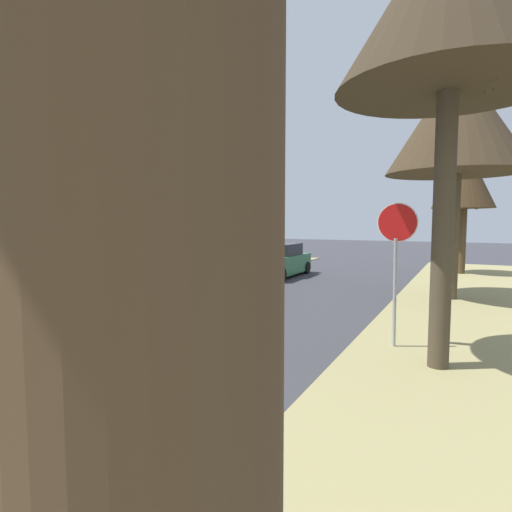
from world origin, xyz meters
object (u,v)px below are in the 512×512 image
object	(u,v)px
parked_sedan_white	(16,318)
parked_sedan_green	(279,261)
street_tree_right_mid_b	(457,119)
street_tree_right_far	(464,178)
parked_sedan_tan	(209,277)
stop_sign_far	(397,243)
street_tree_left_far	(193,159)
parked_motorcycle	(47,450)
street_tree_left_mid_b	(95,126)

from	to	relation	value
parked_sedan_white	parked_sedan_green	xyz separation A→B (m)	(-0.15, 13.12, 0.00)
street_tree_right_mid_b	street_tree_right_far	xyz separation A→B (m)	(0.17, 7.72, -1.18)
parked_sedan_tan	parked_sedan_white	bearing A→B (deg)	-90.31
street_tree_right_far	stop_sign_far	bearing A→B (deg)	-94.12
street_tree_right_far	parked_sedan_tan	bearing A→B (deg)	-124.36
stop_sign_far	street_tree_left_far	world-z (taller)	street_tree_left_far
street_tree_right_far	parked_sedan_white	xyz separation A→B (m)	(-7.64, -17.93, -4.06)
street_tree_left_far	parked_sedan_white	bearing A→B (deg)	-73.28
stop_sign_far	parked_sedan_white	bearing A→B (deg)	-150.13
parked_sedan_green	parked_sedan_white	bearing A→B (deg)	-89.35
parked_motorcycle	street_tree_right_far	bearing A→B (deg)	81.12
stop_sign_far	parked_sedan_white	world-z (taller)	stop_sign_far
street_tree_right_mid_b	stop_sign_far	bearing A→B (deg)	-97.52
parked_sedan_green	parked_sedan_tan	bearing A→B (deg)	-88.32
stop_sign_far	street_tree_left_mid_b	world-z (taller)	street_tree_left_mid_b
street_tree_left_mid_b	parked_motorcycle	world-z (taller)	street_tree_left_mid_b
street_tree_left_far	parked_sedan_white	world-z (taller)	street_tree_left_far
parked_sedan_green	street_tree_left_far	bearing A→B (deg)	-136.76
street_tree_right_mid_b	parked_motorcycle	size ratio (longest dim) A/B	3.78
parked_sedan_tan	parked_motorcycle	size ratio (longest dim) A/B	2.16
street_tree_left_far	parked_motorcycle	bearing A→B (deg)	-59.72
stop_sign_far	street_tree_right_far	bearing A→B (deg)	85.88
parked_motorcycle	parked_sedan_white	bearing A→B (deg)	149.91
street_tree_left_mid_b	parked_motorcycle	distance (m)	11.66
street_tree_left_mid_b	parked_sedan_white	size ratio (longest dim) A/B	1.63
street_tree_right_mid_b	street_tree_left_far	world-z (taller)	street_tree_right_mid_b
parked_motorcycle	parked_sedan_tan	bearing A→B (deg)	115.10
street_tree_right_mid_b	parked_sedan_tan	world-z (taller)	street_tree_right_mid_b
parked_sedan_tan	parked_motorcycle	xyz separation A→B (m)	(4.40, -9.38, -0.24)
street_tree_left_far	parked_motorcycle	size ratio (longest dim) A/B	3.54
stop_sign_far	parked_sedan_green	bearing A→B (deg)	125.97
parked_sedan_green	street_tree_left_mid_b	bearing A→B (deg)	-108.59
parked_motorcycle	stop_sign_far	bearing A→B (deg)	71.06
street_tree_right_far	street_tree_left_mid_b	xyz separation A→B (m)	(-10.59, -13.14, 0.94)
street_tree_right_far	street_tree_left_mid_b	distance (m)	16.90
street_tree_right_mid_b	parked_sedan_tan	size ratio (longest dim) A/B	1.75
street_tree_right_mid_b	parked_motorcycle	distance (m)	14.23
street_tree_right_far	street_tree_left_mid_b	size ratio (longest dim) A/B	0.88
stop_sign_far	parked_motorcycle	size ratio (longest dim) A/B	1.45
street_tree_left_far	parked_motorcycle	distance (m)	15.74
street_tree_left_far	parked_sedan_green	bearing A→B (deg)	43.24
parked_sedan_white	parked_sedan_tan	xyz separation A→B (m)	(0.04, 6.81, 0.00)
street_tree_right_far	parked_sedan_tan	distance (m)	14.06
street_tree_left_mid_b	parked_sedan_green	xyz separation A→B (m)	(2.80, 8.34, -5.00)
street_tree_left_mid_b	street_tree_right_mid_b	bearing A→B (deg)	27.50
parked_sedan_green	parked_motorcycle	world-z (taller)	parked_sedan_green
parked_sedan_tan	street_tree_left_far	bearing A→B (deg)	131.70
stop_sign_far	street_tree_right_far	xyz separation A→B (m)	(1.02, 14.13, 2.59)
parked_sedan_white	parked_sedan_green	world-z (taller)	same
street_tree_right_mid_b	parked_sedan_white	world-z (taller)	street_tree_right_mid_b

